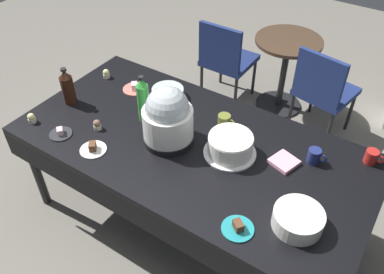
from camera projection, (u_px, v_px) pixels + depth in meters
ground at (192, 219)px, 2.97m from camera, size 9.00×9.00×0.00m
potluck_table at (192, 150)px, 2.52m from camera, size 2.20×1.10×0.75m
frosted_layer_cake at (230, 146)px, 2.36m from camera, size 0.32×0.32×0.13m
slow_cooker at (168, 118)px, 2.39m from camera, size 0.32×0.32×0.38m
glass_salad_bowl at (168, 93)px, 2.82m from camera, size 0.22×0.22×0.07m
ceramic_snack_bowl at (298, 219)px, 1.98m from camera, size 0.25×0.25×0.10m
dessert_plate_white at (93, 149)px, 2.42m from camera, size 0.16×0.16×0.06m
dessert_plate_coral at (135, 88)px, 2.90m from camera, size 0.17×0.17×0.05m
dessert_plate_teal at (238, 228)px, 1.99m from camera, size 0.17×0.17×0.05m
dessert_plate_charcoal at (61, 133)px, 2.53m from camera, size 0.14×0.14×0.05m
cupcake_vanilla at (31, 118)px, 2.61m from camera, size 0.05×0.05×0.07m
cupcake_cocoa at (106, 74)px, 3.01m from camera, size 0.05×0.05×0.07m
cupcake_berry at (97, 125)px, 2.56m from camera, size 0.05×0.05×0.07m
soda_bottle_cola at (68, 87)px, 2.72m from camera, size 0.09×0.09×0.27m
soda_bottle_lime_soda at (143, 100)px, 2.56m from camera, size 0.08×0.08×0.33m
coffee_mug_olive at (224, 121)px, 2.58m from camera, size 0.12×0.08×0.08m
coffee_mug_red at (372, 157)px, 2.32m from camera, size 0.11×0.07×0.09m
coffee_mug_navy at (314, 156)px, 2.33m from camera, size 0.12×0.07×0.09m
paper_napkin_stack at (284, 162)px, 2.34m from camera, size 0.17×0.17×0.02m
maroon_chair_left at (226, 57)px, 3.77m from camera, size 0.44×0.44×0.85m
maroon_chair_right at (323, 88)px, 3.38m from camera, size 0.51×0.51×0.85m
round_cafe_table at (285, 61)px, 3.70m from camera, size 0.60×0.60×0.72m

